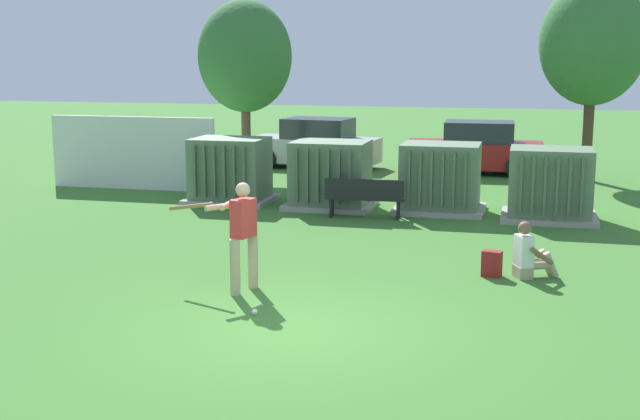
# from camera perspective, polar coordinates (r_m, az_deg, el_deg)

# --- Properties ---
(ground_plane) EXTENTS (96.00, 96.00, 0.00)m
(ground_plane) POSITION_cam_1_polar(r_m,az_deg,el_deg) (11.53, -1.80, -8.13)
(ground_plane) COLOR #3D752D
(fence_panel) EXTENTS (4.80, 0.12, 2.00)m
(fence_panel) POSITION_cam_1_polar(r_m,az_deg,el_deg) (23.67, -12.63, 3.80)
(fence_panel) COLOR white
(fence_panel) RESTS_ON ground
(transformer_west) EXTENTS (2.10, 1.70, 1.62)m
(transformer_west) POSITION_cam_1_polar(r_m,az_deg,el_deg) (21.19, -6.12, 2.65)
(transformer_west) COLOR #9E9B93
(transformer_west) RESTS_ON ground
(transformer_mid_west) EXTENTS (2.10, 1.70, 1.62)m
(transformer_mid_west) POSITION_cam_1_polar(r_m,az_deg,el_deg) (20.32, 0.72, 2.37)
(transformer_mid_west) COLOR #9E9B93
(transformer_mid_west) RESTS_ON ground
(transformer_mid_east) EXTENTS (2.10, 1.70, 1.62)m
(transformer_mid_east) POSITION_cam_1_polar(r_m,az_deg,el_deg) (19.99, 8.18, 2.12)
(transformer_mid_east) COLOR #9E9B93
(transformer_mid_east) RESTS_ON ground
(transformer_east) EXTENTS (2.10, 1.70, 1.62)m
(transformer_east) POSITION_cam_1_polar(r_m,az_deg,el_deg) (19.51, 15.38, 1.64)
(transformer_east) COLOR #9E9B93
(transformer_east) RESTS_ON ground
(park_bench) EXTENTS (1.82, 0.50, 0.92)m
(park_bench) POSITION_cam_1_polar(r_m,az_deg,el_deg) (19.03, 3.04, 1.02)
(park_bench) COLOR black
(park_bench) RESTS_ON ground
(batter) EXTENTS (1.60, 0.78, 1.74)m
(batter) POSITION_cam_1_polar(r_m,az_deg,el_deg) (13.17, -5.42, -1.40)
(batter) COLOR tan
(batter) RESTS_ON ground
(sports_ball) EXTENTS (0.09, 0.09, 0.09)m
(sports_ball) POSITION_cam_1_polar(r_m,az_deg,el_deg) (12.17, -4.46, -6.92)
(sports_ball) COLOR white
(sports_ball) RESTS_ON ground
(seated_spectator) EXTENTS (0.79, 0.66, 0.96)m
(seated_spectator) POSITION_cam_1_polar(r_m,az_deg,el_deg) (14.46, 14.03, -3.02)
(seated_spectator) COLOR tan
(seated_spectator) RESTS_ON ground
(backpack) EXTENTS (0.35, 0.31, 0.44)m
(backpack) POSITION_cam_1_polar(r_m,az_deg,el_deg) (14.43, 11.61, -3.61)
(backpack) COLOR maroon
(backpack) RESTS_ON ground
(tree_left) EXTENTS (2.75, 2.75, 5.25)m
(tree_left) POSITION_cam_1_polar(r_m,az_deg,el_deg) (24.97, -5.13, 10.34)
(tree_left) COLOR brown
(tree_left) RESTS_ON ground
(tree_center_left) EXTENTS (3.04, 3.04, 5.81)m
(tree_center_left) POSITION_cam_1_polar(r_m,az_deg,el_deg) (25.77, 18.07, 10.74)
(tree_center_left) COLOR #4C3828
(tree_center_left) RESTS_ON ground
(parked_car_leftmost) EXTENTS (4.36, 2.27, 1.62)m
(parked_car_leftmost) POSITION_cam_1_polar(r_m,az_deg,el_deg) (27.53, -0.35, 4.46)
(parked_car_leftmost) COLOR #B2B2B7
(parked_car_leftmost) RESTS_ON ground
(parked_car_left_of_center) EXTENTS (4.25, 2.01, 1.62)m
(parked_car_left_of_center) POSITION_cam_1_polar(r_m,az_deg,el_deg) (26.68, 10.50, 4.09)
(parked_car_left_of_center) COLOR maroon
(parked_car_left_of_center) RESTS_ON ground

